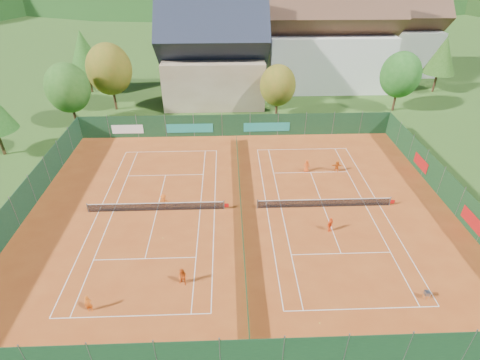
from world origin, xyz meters
name	(u,v)px	position (x,y,z in m)	size (l,w,h in m)	color
ground	(241,209)	(0.00, 0.00, -0.02)	(600.00, 600.00, 0.00)	#2A4D18
clay_pad	(241,209)	(0.00, 0.00, 0.01)	(40.00, 32.00, 0.01)	#A34418
court_markings_left	(157,211)	(-8.00, 0.00, 0.01)	(11.03, 23.83, 0.00)	white
court_markings_right	(324,207)	(8.00, 0.00, 0.01)	(11.03, 23.83, 0.00)	white
tennis_net_left	(158,206)	(-7.85, 0.00, 0.51)	(13.30, 0.10, 1.02)	#59595B
tennis_net_right	(326,203)	(8.15, 0.00, 0.51)	(13.30, 0.10, 1.02)	#59595B
court_divider	(241,205)	(0.00, 0.00, 0.50)	(0.03, 28.80, 1.00)	#133519
fence_north	(232,126)	(-0.46, 15.99, 1.47)	(40.00, 0.10, 3.00)	#14371D
fence_south	(252,355)	(0.00, -16.00, 1.50)	(40.00, 0.04, 3.00)	#13351C
fence_west	(24,201)	(-20.00, 0.00, 1.50)	(0.04, 32.00, 3.00)	#153A23
fence_east	(450,191)	(20.00, 0.05, 1.48)	(0.09, 32.00, 3.00)	#14371A
chalet	(214,57)	(-3.00, 30.00, 6.62)	(16.20, 12.00, 16.00)	tan
hotel_block_a	(328,42)	(16.00, 36.00, 7.38)	(21.60, 11.00, 17.25)	silver
hotel_block_b	(391,36)	(30.00, 44.00, 6.62)	(17.28, 10.00, 15.50)	silver
tree_west_front	(68,88)	(-22.00, 20.00, 5.39)	(5.72, 5.72, 8.69)	#492D1A
tree_west_mid	(109,69)	(-18.00, 26.00, 6.07)	(6.44, 6.44, 9.78)	#482C19
tree_west_back	(84,51)	(-24.00, 34.00, 6.74)	(5.60, 5.60, 10.00)	#402917
tree_center	(278,85)	(6.00, 22.00, 4.72)	(5.01, 5.01, 7.60)	#4C2C1B
tree_east_front	(401,75)	(24.00, 24.00, 5.39)	(5.72, 5.72, 8.69)	#4B2D1A
tree_east_mid	(443,55)	(34.00, 32.00, 6.06)	(5.04, 5.04, 9.00)	#4D2F1B
tree_east_back	(378,40)	(26.00, 40.00, 6.74)	(7.15, 7.15, 10.86)	#4A2A1A
mountain_backdrop	(269,48)	(28.54, 233.48, -39.64)	(820.00, 530.00, 242.00)	black
ball_hopper	(427,293)	(12.83, -11.14, 0.56)	(0.34, 0.34, 0.80)	slate
loose_ball_0	(163,238)	(-6.89, -3.98, 0.03)	(0.07, 0.07, 0.07)	#CCD833
loose_ball_1	(320,323)	(4.80, -12.94, 0.03)	(0.07, 0.07, 0.07)	#CCD833
loose_ball_2	(289,201)	(4.80, 1.06, 0.03)	(0.07, 0.07, 0.07)	#CCD833
player_left_near	(88,304)	(-10.87, -11.34, 0.72)	(0.53, 0.34, 1.44)	#D95B13
player_left_mid	(183,277)	(-4.65, -9.19, 0.76)	(0.74, 0.58, 1.52)	#D75113
player_left_far	(164,201)	(-7.35, 0.52, 0.74)	(0.96, 0.55, 1.49)	orange
player_right_near	(330,225)	(7.69, -3.55, 0.74)	(0.86, 0.36, 1.47)	#FE5716
player_right_far_a	(307,166)	(7.54, 6.63, 0.72)	(0.71, 0.46, 1.44)	#E04E13
player_right_far_b	(337,166)	(10.89, 6.52, 0.67)	(1.24, 0.39, 1.33)	#DC5F13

